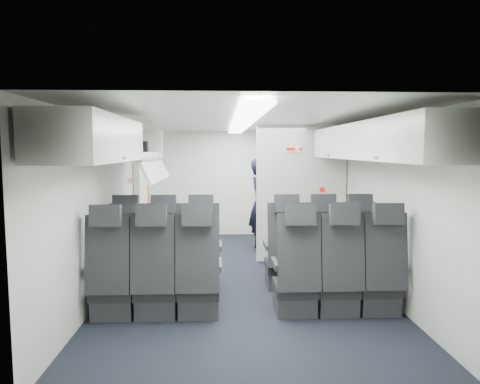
{
  "coord_description": "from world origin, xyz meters",
  "views": [
    {
      "loc": [
        -0.28,
        -5.84,
        1.77
      ],
      "look_at": [
        0.0,
        0.4,
        1.15
      ],
      "focal_mm": 32.0,
      "sensor_mm": 36.0,
      "label": 1
    }
  ],
  "objects": [
    {
      "name": "cabin_shell",
      "position": [
        0.0,
        0.0,
        1.12
      ],
      "size": [
        3.41,
        6.01,
        2.16
      ],
      "color": "black",
      "rests_on": "ground"
    },
    {
      "name": "seat_row_front",
      "position": [
        -0.0,
        -0.53,
        0.4
      ],
      "size": [
        3.33,
        0.56,
        1.24
      ],
      "color": "black",
      "rests_on": "cabin_shell"
    },
    {
      "name": "seat_row_mid",
      "position": [
        -0.0,
        -1.43,
        0.4
      ],
      "size": [
        3.33,
        0.56,
        1.24
      ],
      "color": "black",
      "rests_on": "cabin_shell"
    },
    {
      "name": "overhead_bin_left_rear",
      "position": [
        -1.4,
        -2.0,
        1.86
      ],
      "size": [
        0.53,
        1.8,
        0.4
      ],
      "color": "silver",
      "rests_on": "cabin_shell"
    },
    {
      "name": "overhead_bin_left_front_open",
      "position": [
        -1.44,
        -0.25,
        1.74
      ],
      "size": [
        0.64,
        1.7,
        0.72
      ],
      "color": "#9E9E93",
      "rests_on": "cabin_shell"
    },
    {
      "name": "overhead_bin_right_rear",
      "position": [
        1.4,
        -2.0,
        1.86
      ],
      "size": [
        0.53,
        1.8,
        0.4
      ],
      "color": "silver",
      "rests_on": "cabin_shell"
    },
    {
      "name": "overhead_bin_right_front",
      "position": [
        1.4,
        -0.25,
        1.86
      ],
      "size": [
        0.53,
        1.7,
        0.4
      ],
      "color": "silver",
      "rests_on": "cabin_shell"
    },
    {
      "name": "bulkhead_partition",
      "position": [
        0.98,
        0.8,
        1.08
      ],
      "size": [
        1.4,
        0.15,
        2.13
      ],
      "color": "silver",
      "rests_on": "cabin_shell"
    },
    {
      "name": "galley_unit",
      "position": [
        0.95,
        2.72,
        0.95
      ],
      "size": [
        0.85,
        0.52,
        1.9
      ],
      "color": "#939399",
      "rests_on": "cabin_shell"
    },
    {
      "name": "boarding_door",
      "position": [
        -1.64,
        1.55,
        0.95
      ],
      "size": [
        0.12,
        1.27,
        1.86
      ],
      "color": "silver",
      "rests_on": "cabin_shell"
    },
    {
      "name": "flight_attendant",
      "position": [
        0.41,
        1.61,
        0.81
      ],
      "size": [
        0.48,
        0.65,
        1.62
      ],
      "primitive_type": "imported",
      "rotation": [
        0.0,
        0.0,
        1.75
      ],
      "color": "black",
      "rests_on": "ground"
    },
    {
      "name": "carry_on_bag",
      "position": [
        -1.45,
        -0.02,
        1.77
      ],
      "size": [
        0.39,
        0.29,
        0.22
      ],
      "primitive_type": "cube",
      "rotation": [
        0.0,
        0.0,
        0.09
      ],
      "color": "black",
      "rests_on": "overhead_bin_left_front_open"
    },
    {
      "name": "papers",
      "position": [
        0.6,
        1.56,
        1.04
      ],
      "size": [
        0.18,
        0.08,
        0.13
      ],
      "primitive_type": "cube",
      "rotation": [
        0.0,
        0.0,
        0.32
      ],
      "color": "white",
      "rests_on": "flight_attendant"
    }
  ]
}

